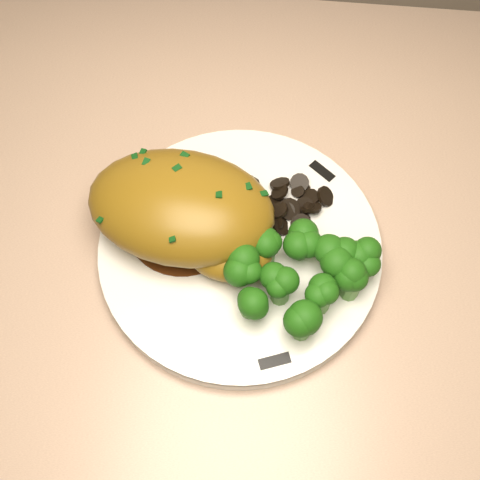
# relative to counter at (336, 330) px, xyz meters

# --- Properties ---
(counter) EXTENTS (2.07, 0.68, 1.01)m
(counter) POSITION_rel_counter_xyz_m (0.00, 0.00, 0.00)
(counter) COLOR brown
(counter) RESTS_ON ground
(plate) EXTENTS (0.35, 0.35, 0.02)m
(plate) POSITION_rel_counter_xyz_m (-0.16, -0.08, 0.45)
(plate) COLOR white
(plate) RESTS_ON counter
(rim_accent_0) EXTENTS (0.03, 0.03, 0.00)m
(rim_accent_0) POSITION_rel_counter_xyz_m (-0.08, 0.02, 0.46)
(rim_accent_0) COLOR black
(rim_accent_0) RESTS_ON plate
(rim_accent_1) EXTENTS (0.02, 0.03, 0.00)m
(rim_accent_1) POSITION_rel_counter_xyz_m (-0.29, -0.06, 0.46)
(rim_accent_1) COLOR black
(rim_accent_1) RESTS_ON plate
(rim_accent_2) EXTENTS (0.03, 0.02, 0.00)m
(rim_accent_2) POSITION_rel_counter_xyz_m (-0.12, -0.20, 0.46)
(rim_accent_2) COLOR black
(rim_accent_2) RESTS_ON plate
(gravy_pool) EXTENTS (0.12, 0.12, 0.00)m
(gravy_pool) POSITION_rel_counter_xyz_m (-0.22, -0.06, 0.46)
(gravy_pool) COLOR #401D0B
(gravy_pool) RESTS_ON plate
(chicken_breast) EXTENTS (0.20, 0.15, 0.07)m
(chicken_breast) POSITION_rel_counter_xyz_m (-0.22, -0.07, 0.50)
(chicken_breast) COLOR #845F16
(chicken_breast) RESTS_ON plate
(mushroom_pile) EXTENTS (0.09, 0.07, 0.02)m
(mushroom_pile) POSITION_rel_counter_xyz_m (-0.12, -0.04, 0.47)
(mushroom_pile) COLOR black
(mushroom_pile) RESTS_ON plate
(broccoli_florets) EXTENTS (0.15, 0.11, 0.04)m
(broccoli_florets) POSITION_rel_counter_xyz_m (-0.10, -0.12, 0.49)
(broccoli_florets) COLOR #4F8638
(broccoli_florets) RESTS_ON plate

